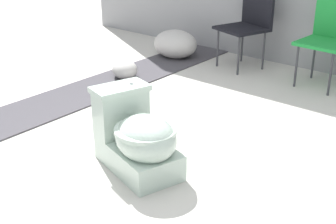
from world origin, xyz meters
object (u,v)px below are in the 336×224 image
(folding_chair_left, at_px, (250,19))
(toilet, at_px, (138,138))
(boulder_far, at_px, (125,69))
(folding_chair_middle, at_px, (331,32))
(boulder_near, at_px, (175,44))

(folding_chair_left, bearing_deg, toilet, 32.15)
(boulder_far, bearing_deg, folding_chair_middle, 34.91)
(boulder_near, height_order, boulder_far, boulder_near)
(toilet, xyz_separation_m, folding_chair_middle, (0.27, 2.33, 0.29))
(toilet, bearing_deg, folding_chair_middle, 100.05)
(boulder_near, bearing_deg, folding_chair_middle, 8.20)
(toilet, height_order, folding_chair_left, folding_chair_left)
(toilet, relative_size, folding_chair_middle, 0.85)
(folding_chair_left, height_order, folding_chair_middle, same)
(folding_chair_middle, distance_m, boulder_far, 2.00)
(toilet, distance_m, folding_chair_left, 2.43)
(folding_chair_left, distance_m, boulder_far, 1.40)
(folding_chair_middle, relative_size, boulder_far, 2.68)
(folding_chair_middle, bearing_deg, folding_chair_left, -86.49)
(toilet, relative_size, boulder_near, 1.38)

